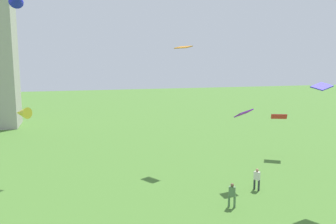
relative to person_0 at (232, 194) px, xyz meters
The scene contains 7 objects.
person_0 is the anchor object (origin of this frame).
person_1 3.72m from the person_0, 33.47° to the left, with size 0.40×0.47×1.58m.
kite_flying_1 13.76m from the person_0, 42.46° to the left, with size 1.73×1.55×0.62m.
kite_flying_2 16.53m from the person_0, 143.77° to the left, with size 1.51×1.51×0.93m.
kite_flying_3 13.80m from the person_0, 87.78° to the left, with size 1.49×1.66×0.25m.
kite_flying_4 6.45m from the person_0, 52.47° to the left, with size 1.35×1.09×0.69m.
kite_flying_7 8.86m from the person_0, ahead, with size 1.45×1.15×0.49m.
Camera 1 is at (-6.52, 1.09, 8.88)m, focal length 35.28 mm.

